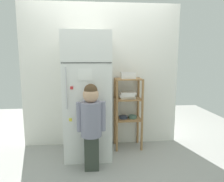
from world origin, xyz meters
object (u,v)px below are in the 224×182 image
(refrigerator, at_px, (88,95))
(child_standing, at_px, (91,119))
(pantry_shelf_unit, at_px, (128,104))
(fruit_bin, at_px, (128,76))

(refrigerator, xyz_separation_m, child_standing, (0.05, -0.48, -0.21))
(child_standing, height_order, pantry_shelf_unit, child_standing)
(refrigerator, bearing_deg, child_standing, -84.23)
(child_standing, distance_m, fruit_bin, 0.99)
(child_standing, bearing_deg, fruit_bin, 48.39)
(fruit_bin, bearing_deg, child_standing, -131.61)
(pantry_shelf_unit, relative_size, fruit_bin, 5.11)
(refrigerator, distance_m, child_standing, 0.53)
(refrigerator, xyz_separation_m, fruit_bin, (0.63, 0.17, 0.26))
(child_standing, relative_size, fruit_bin, 5.13)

